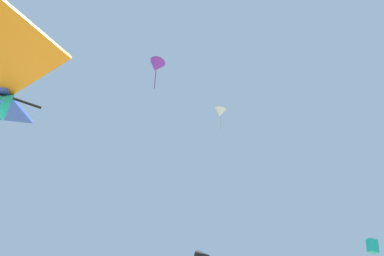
{
  "coord_description": "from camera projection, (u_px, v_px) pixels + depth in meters",
  "views": [
    {
      "loc": [
        1.98,
        -1.09,
        0.67
      ],
      "look_at": [
        -0.4,
        2.54,
        3.33
      ],
      "focal_mm": 27.4,
      "sensor_mm": 36.0,
      "label": 1
    }
  ],
  "objects": [
    {
      "name": "distant_kite_white_overhead_distant",
      "position": [
        220.0,
        113.0,
        32.47
      ],
      "size": [
        1.99,
        1.89,
        3.03
      ],
      "color": "white"
    },
    {
      "name": "distant_kite_purple_low_left",
      "position": [
        156.0,
        66.0,
        20.31
      ],
      "size": [
        1.64,
        1.61,
        2.52
      ],
      "color": "purple"
    },
    {
      "name": "distant_kite_teal_low_right",
      "position": [
        372.0,
        246.0,
        26.45
      ],
      "size": [
        1.17,
        1.16,
        1.28
      ],
      "color": "#19B2AD"
    }
  ]
}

